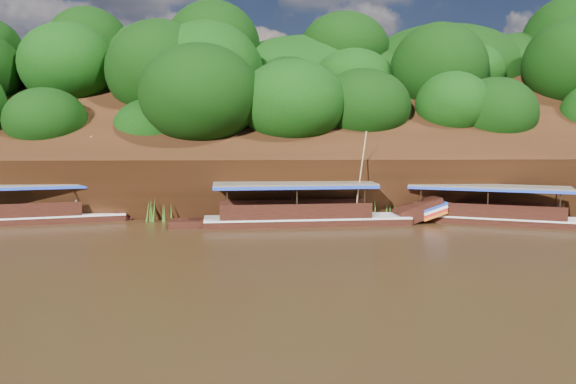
{
  "coord_description": "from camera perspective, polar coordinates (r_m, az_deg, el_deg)",
  "views": [
    {
      "loc": [
        -0.61,
        -24.37,
        5.41
      ],
      "look_at": [
        0.86,
        7.0,
        1.99
      ],
      "focal_mm": 35.0,
      "sensor_mm": 36.0,
      "label": 1
    }
  ],
  "objects": [
    {
      "name": "ground",
      "position": [
        24.97,
        -1.22,
        -6.3
      ],
      "size": [
        160.0,
        160.0,
        0.0
      ],
      "primitive_type": "plane",
      "color": "black",
      "rests_on": "ground"
    },
    {
      "name": "riverbank",
      "position": [
        47.23,
        -1.95,
        1.94
      ],
      "size": [
        120.0,
        30.06,
        19.4
      ],
      "color": "black",
      "rests_on": "ground"
    },
    {
      "name": "boat_0",
      "position": [
        35.21,
        21.89,
        -2.25
      ],
      "size": [
        13.36,
        6.8,
        5.97
      ],
      "rotation": [
        0.0,
        0.0,
        -0.38
      ],
      "color": "black",
      "rests_on": "ground"
    },
    {
      "name": "boat_1",
      "position": [
        32.67,
        3.23,
        -2.34
      ],
      "size": [
        14.21,
        3.17,
        5.86
      ],
      "rotation": [
        0.0,
        0.0,
        0.07
      ],
      "color": "black",
      "rests_on": "ground"
    },
    {
      "name": "boat_2",
      "position": [
        36.57,
        -24.73,
        -2.04
      ],
      "size": [
        14.71,
        5.37,
        5.55
      ],
      "rotation": [
        0.0,
        0.0,
        0.24
      ],
      "color": "black",
      "rests_on": "ground"
    },
    {
      "name": "reeds",
      "position": [
        34.37,
        -7.08,
        -1.44
      ],
      "size": [
        50.52,
        2.14,
        2.04
      ],
      "color": "#2F5F17",
      "rests_on": "ground"
    }
  ]
}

